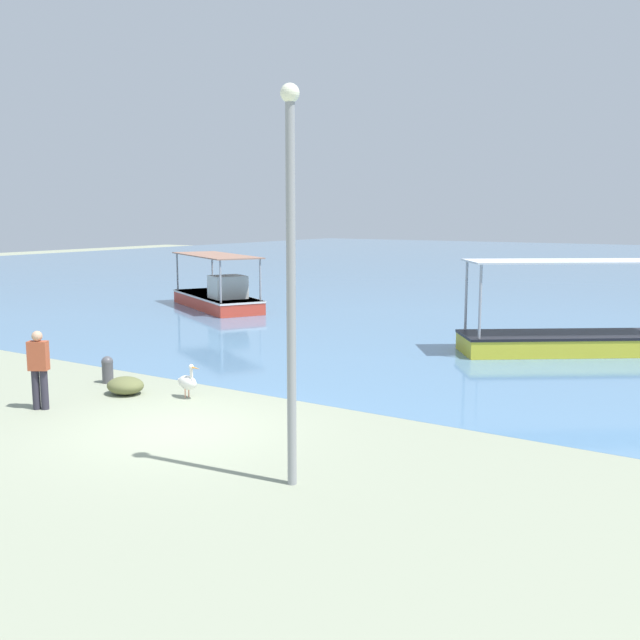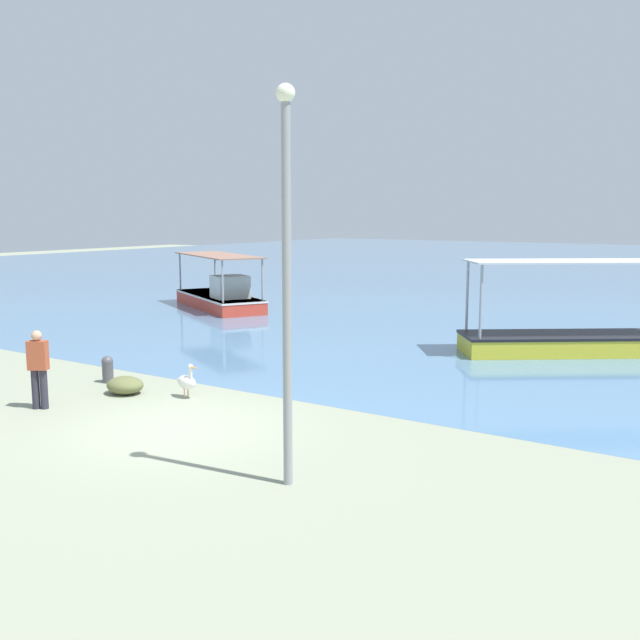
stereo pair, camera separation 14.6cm
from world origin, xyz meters
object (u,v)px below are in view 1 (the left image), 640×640
object	(u,v)px
mooring_bollard	(107,369)
lamp_post	(291,267)
pelican	(188,382)
fisherman_standing	(39,367)
fishing_boat_far_right	(573,336)
fishing_boat_center	(218,296)
net_pile	(125,386)

from	to	relation	value
mooring_bollard	lamp_post	bearing A→B (deg)	-21.34
pelican	fisherman_standing	bearing A→B (deg)	-129.62
fishing_boat_far_right	fisherman_standing	bearing A→B (deg)	-122.51
fishing_boat_center	lamp_post	distance (m)	21.01
fishing_boat_far_right	fisherman_standing	size ratio (longest dim) A/B	3.82
pelican	fisherman_standing	xyz separation A→B (m)	(-1.97, -2.38, 0.53)
fishing_boat_center	net_pile	size ratio (longest dim) A/B	7.11
fisherman_standing	fishing_boat_far_right	bearing A→B (deg)	57.49
fishing_boat_center	pelican	world-z (taller)	fishing_boat_center
lamp_post	net_pile	size ratio (longest dim) A/B	6.59
fishing_boat_far_right	fishing_boat_center	xyz separation A→B (m)	(-15.50, 1.93, 0.06)
fishing_boat_center	fisherman_standing	bearing A→B (deg)	-62.44
fishing_boat_far_right	pelican	size ratio (longest dim) A/B	8.04
fishing_boat_far_right	pelican	world-z (taller)	fishing_boat_far_right
fishing_boat_center	mooring_bollard	distance (m)	13.84
fishing_boat_far_right	fishing_boat_center	distance (m)	15.62
fishing_boat_far_right	fisherman_standing	xyz separation A→B (m)	(-7.97, -12.50, 0.40)
fishing_boat_far_right	mooring_bollard	bearing A→B (deg)	-130.62
pelican	lamp_post	size ratio (longest dim) A/B	0.14
pelican	mooring_bollard	world-z (taller)	pelican
fisherman_standing	net_pile	size ratio (longest dim) A/B	1.87
lamp_post	fisherman_standing	xyz separation A→B (m)	(-6.92, 0.57, -2.43)
lamp_post	fisherman_standing	bearing A→B (deg)	175.26
pelican	lamp_post	xyz separation A→B (m)	(4.94, -2.96, 2.96)
pelican	fishing_boat_far_right	bearing A→B (deg)	59.35
fishing_boat_far_right	fishing_boat_center	world-z (taller)	fishing_boat_far_right
mooring_bollard	net_pile	distance (m)	1.34
net_pile	fishing_boat_center	bearing A→B (deg)	122.65
fisherman_standing	fishing_boat_center	bearing A→B (deg)	117.56
fisherman_standing	mooring_bollard	bearing A→B (deg)	106.15
pelican	mooring_bollard	size ratio (longest dim) A/B	1.21
lamp_post	fisherman_standing	distance (m)	7.35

